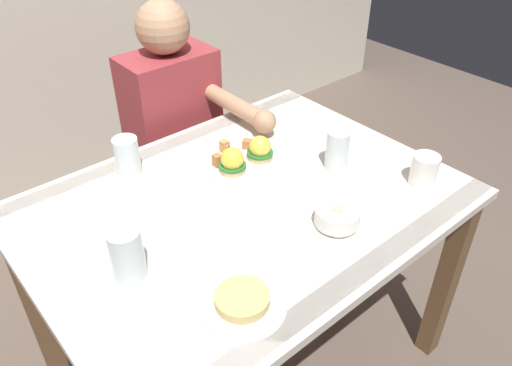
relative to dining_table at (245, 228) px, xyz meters
name	(u,v)px	position (x,y,z in m)	size (l,w,h in m)	color
ground_plane	(247,358)	(0.00, 0.00, -0.63)	(6.00, 6.00, 0.00)	brown
dining_table	(245,228)	(0.00, 0.00, 0.00)	(1.20, 0.90, 0.74)	silver
eggs_benedict_plate	(245,160)	(0.11, 0.13, 0.13)	(0.27, 0.27, 0.09)	white
fruit_bowl	(337,216)	(0.12, -0.24, 0.14)	(0.12, 0.12, 0.06)	white
coffee_mug	(425,169)	(0.46, -0.28, 0.16)	(0.11, 0.08, 0.09)	white
fork	(326,133)	(0.45, 0.11, 0.11)	(0.15, 0.09, 0.00)	silver
water_glass_near	(127,257)	(-0.39, -0.05, 0.16)	(0.08, 0.08, 0.13)	silver
water_glass_far	(127,158)	(-0.18, 0.34, 0.16)	(0.08, 0.08, 0.12)	silver
water_glass_extra	(337,152)	(0.32, -0.05, 0.16)	(0.07, 0.07, 0.13)	silver
side_plate	(242,302)	(-0.25, -0.30, 0.12)	(0.20, 0.20, 0.04)	white
diner_person	(178,130)	(0.16, 0.60, 0.02)	(0.34, 0.54, 1.14)	#33333D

